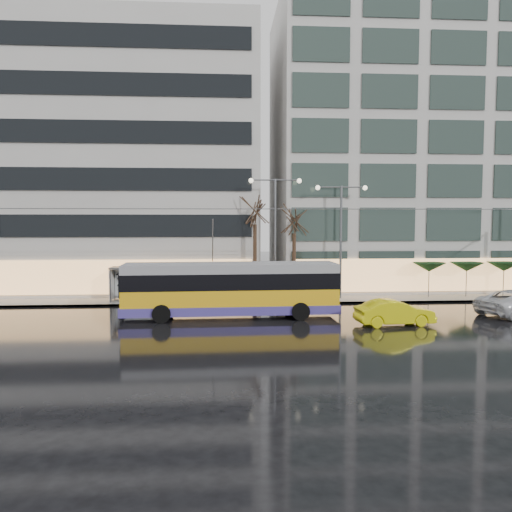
{
  "coord_description": "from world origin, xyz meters",
  "views": [
    {
      "loc": [
        -1.92,
        -26.36,
        6.06
      ],
      "look_at": [
        0.18,
        5.0,
        3.81
      ],
      "focal_mm": 35.0,
      "sensor_mm": 36.0,
      "label": 1
    }
  ],
  "objects": [
    {
      "name": "parasol_b",
      "position": [
        17.0,
        11.0,
        2.45
      ],
      "size": [
        2.5,
        2.5,
        2.65
      ],
      "color": "#595B60",
      "rests_on": "sidewalk"
    },
    {
      "name": "parasol_c",
      "position": [
        20.0,
        11.0,
        2.45
      ],
      "size": [
        2.5,
        2.5,
        2.65
      ],
      "color": "#595B60",
      "rests_on": "sidewalk"
    },
    {
      "name": "taxi_b",
      "position": [
        7.98,
        1.55,
        0.74
      ],
      "size": [
        4.62,
        1.96,
        1.48
      ],
      "primitive_type": "imported",
      "rotation": [
        0.0,
        0.0,
        1.66
      ],
      "color": "yellow",
      "rests_on": "ground"
    },
    {
      "name": "street_lamp_near",
      "position": [
        2.0,
        10.8,
        5.99
      ],
      "size": [
        3.96,
        0.36,
        9.03
      ],
      "color": "#595B60",
      "rests_on": "sidewalk"
    },
    {
      "name": "pedestrian_c",
      "position": [
        -9.44,
        11.13,
        1.27
      ],
      "size": [
        1.35,
        1.22,
        2.11
      ],
      "color": "black",
      "rests_on": "sidewalk"
    },
    {
      "name": "trolleybus",
      "position": [
        -1.43,
        4.5,
        1.67
      ],
      "size": [
        13.35,
        5.29,
        6.15
      ],
      "color": "gold",
      "rests_on": "ground"
    },
    {
      "name": "ground",
      "position": [
        0.0,
        0.0,
        0.0
      ],
      "size": [
        140.0,
        140.0,
        0.0
      ],
      "primitive_type": "plane",
      "color": "black",
      "rests_on": "ground"
    },
    {
      "name": "street_lamp_far",
      "position": [
        7.0,
        10.8,
        5.71
      ],
      "size": [
        3.96,
        0.36,
        8.53
      ],
      "color": "#595B60",
      "rests_on": "sidewalk"
    },
    {
      "name": "sidewalk",
      "position": [
        2.0,
        14.0,
        0.07
      ],
      "size": [
        80.0,
        10.0,
        0.15
      ],
      "primitive_type": "cube",
      "color": "gray",
      "rests_on": "ground"
    },
    {
      "name": "pedestrian_b",
      "position": [
        -7.0,
        12.17,
        1.02
      ],
      "size": [
        1.07,
        1.05,
        1.74
      ],
      "color": "black",
      "rests_on": "sidewalk"
    },
    {
      "name": "kerb",
      "position": [
        2.0,
        9.05,
        0.07
      ],
      "size": [
        80.0,
        0.1,
        0.15
      ],
      "primitive_type": "cube",
      "color": "slate",
      "rests_on": "ground"
    },
    {
      "name": "catenary",
      "position": [
        1.0,
        7.94,
        4.25
      ],
      "size": [
        42.24,
        5.12,
        7.0
      ],
      "color": "#595B60",
      "rests_on": "ground"
    },
    {
      "name": "tree_b",
      "position": [
        3.5,
        11.2,
        6.4
      ],
      "size": [
        3.2,
        3.2,
        7.7
      ],
      "color": "black",
      "rests_on": "sidewalk"
    },
    {
      "name": "pedestrian_a",
      "position": [
        -6.22,
        10.55,
        1.59
      ],
      "size": [
        1.16,
        1.17,
        2.19
      ],
      "color": "black",
      "rests_on": "sidewalk"
    },
    {
      "name": "building_right",
      "position": [
        19.0,
        19.0,
        12.65
      ],
      "size": [
        32.0,
        14.0,
        25.0
      ],
      "primitive_type": "cube",
      "color": "#ACA9A5",
      "rests_on": "sidewalk"
    },
    {
      "name": "parasol_a",
      "position": [
        14.0,
        11.0,
        2.45
      ],
      "size": [
        2.5,
        2.5,
        2.65
      ],
      "color": "#595B60",
      "rests_on": "sidewalk"
    },
    {
      "name": "building_left",
      "position": [
        -16.0,
        19.0,
        11.15
      ],
      "size": [
        34.0,
        14.0,
        22.0
      ],
      "primitive_type": "cube",
      "color": "#ACA9A5",
      "rests_on": "sidewalk"
    },
    {
      "name": "bus_shelter",
      "position": [
        -8.38,
        10.69,
        1.96
      ],
      "size": [
        4.2,
        1.6,
        2.51
      ],
      "color": "#595B60",
      "rests_on": "sidewalk"
    },
    {
      "name": "tree_a",
      "position": [
        0.5,
        11.0,
        7.09
      ],
      "size": [
        3.2,
        3.2,
        8.4
      ],
      "color": "black",
      "rests_on": "sidewalk"
    }
  ]
}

